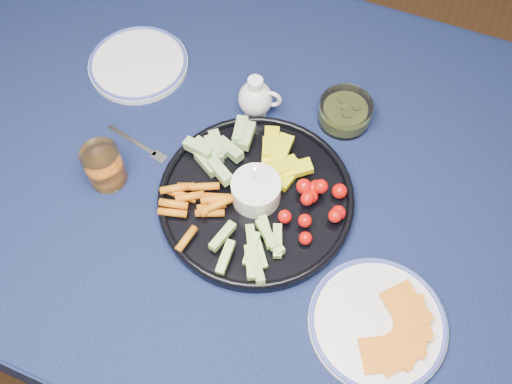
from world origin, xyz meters
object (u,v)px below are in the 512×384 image
at_px(crudite_platter, 255,195).
at_px(creamer_pitcher, 256,98).
at_px(pickle_bowl, 345,113).
at_px(juice_tumbler, 105,168).
at_px(dining_table, 266,188).
at_px(side_plate_extra, 138,63).
at_px(cheese_plate, 378,322).

xyz_separation_m(crudite_platter, creamer_pitcher, (-0.08, 0.20, 0.02)).
distance_m(pickle_bowl, juice_tumbler, 0.50).
relative_size(dining_table, pickle_bowl, 15.07).
distance_m(crudite_platter, side_plate_extra, 0.43).
height_order(crudite_platter, creamer_pitcher, crudite_platter).
distance_m(crudite_platter, pickle_bowl, 0.27).
distance_m(creamer_pitcher, juice_tumbler, 0.34).
relative_size(dining_table, creamer_pitcher, 16.73).
height_order(pickle_bowl, cheese_plate, pickle_bowl).
distance_m(juice_tumbler, side_plate_extra, 0.30).
bearing_deg(cheese_plate, creamer_pitcher, 136.78).
distance_m(dining_table, cheese_plate, 0.39).
xyz_separation_m(cheese_plate, side_plate_extra, (-0.66, 0.36, -0.00)).
xyz_separation_m(crudite_platter, cheese_plate, (0.29, -0.15, -0.01)).
bearing_deg(crudite_platter, creamer_pitcher, 112.03).
xyz_separation_m(dining_table, side_plate_extra, (-0.36, 0.14, 0.10)).
relative_size(crudite_platter, juice_tumbler, 4.26).
bearing_deg(dining_table, crudite_platter, -84.11).
distance_m(cheese_plate, juice_tumbler, 0.58).
bearing_deg(crudite_platter, dining_table, 95.89).
relative_size(pickle_bowl, juice_tumbler, 1.25).
height_order(crudite_platter, pickle_bowl, crudite_platter).
distance_m(crudite_platter, creamer_pitcher, 0.22).
relative_size(dining_table, cheese_plate, 6.97).
distance_m(crudite_platter, cheese_plate, 0.32).
xyz_separation_m(dining_table, creamer_pitcher, (-0.07, 0.12, 0.13)).
height_order(crudite_platter, side_plate_extra, crudite_platter).
height_order(juice_tumbler, side_plate_extra, juice_tumbler).
xyz_separation_m(crudite_platter, pickle_bowl, (0.10, 0.25, 0.00)).
bearing_deg(cheese_plate, crudite_platter, 153.12).
height_order(dining_table, pickle_bowl, pickle_bowl).
bearing_deg(cheese_plate, side_plate_extra, 151.14).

